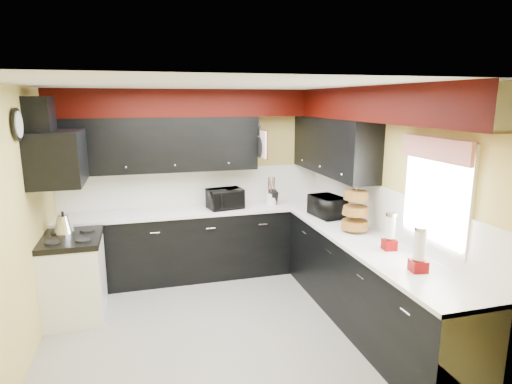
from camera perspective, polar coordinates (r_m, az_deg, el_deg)
ground at (r=4.73m, az=-4.59°, el=-17.84°), size 3.60×3.60×0.00m
wall_back at (r=5.98m, az=-8.07°, el=1.32°), size 3.60×0.06×2.50m
wall_right at (r=4.89m, az=16.32°, el=-1.49°), size 0.06×3.60×2.50m
wall_left at (r=4.32m, az=-29.14°, el=-4.37°), size 0.06×3.60×2.50m
ceiling at (r=4.10m, az=-5.20°, el=14.02°), size 3.60×3.60×0.06m
cab_back at (r=5.90m, az=-7.45°, el=-6.86°), size 3.60×0.60×0.90m
cab_right at (r=4.75m, az=14.51°, el=-11.98°), size 0.60×3.00×0.90m
counter_back at (r=5.77m, az=-7.58°, el=-2.44°), size 3.62×0.64×0.04m
counter_right at (r=4.59m, az=14.82°, el=-6.60°), size 0.64×3.02×0.04m
splash_back at (r=5.99m, az=-8.04°, el=0.74°), size 3.60×0.02×0.50m
splash_right at (r=4.90m, az=16.18°, el=-2.18°), size 0.02×3.60×0.50m
upper_back at (r=5.69m, az=-13.02°, el=6.17°), size 2.60×0.35×0.70m
upper_right at (r=5.50m, az=10.18°, el=6.09°), size 0.35×1.80×0.70m
soffit_back at (r=5.70m, az=-8.15°, el=11.66°), size 3.60×0.36×0.35m
soffit_right at (r=4.52m, az=16.37°, el=11.20°), size 0.36×3.24×0.35m
stove at (r=5.21m, az=-23.04°, el=-10.62°), size 0.60×0.75×0.86m
cooktop at (r=5.06m, az=-23.48°, el=-5.80°), size 0.62×0.77×0.06m
hood at (r=4.89m, az=-24.94°, el=4.17°), size 0.50×0.78×0.55m
hood_duct at (r=4.88m, az=-26.90°, el=8.95°), size 0.24×0.40×0.40m
window at (r=4.10m, az=22.94°, el=-0.24°), size 0.03×0.86×0.96m
valance at (r=4.01m, az=22.79°, el=5.30°), size 0.04×0.88×0.20m
pan_top at (r=5.81m, az=0.17°, el=8.58°), size 0.03×0.22×0.40m
pan_mid at (r=5.70m, az=0.52°, el=5.99°), size 0.03×0.28×0.46m
pan_low at (r=5.96m, az=-0.17°, el=5.96°), size 0.03×0.24×0.42m
cut_board at (r=5.59m, az=0.97°, el=6.38°), size 0.03×0.26×0.35m
baskets at (r=4.81m, az=13.12°, el=-2.39°), size 0.27×0.27×0.50m
clock at (r=4.41m, az=-29.23°, el=7.86°), size 0.03×0.30×0.30m
deco_plate at (r=4.46m, az=19.14°, el=10.05°), size 0.03×0.24×0.24m
toaster_oven at (r=5.73m, az=-4.10°, el=-0.89°), size 0.51×0.45×0.26m
microwave at (r=5.39m, az=9.50°, el=-1.90°), size 0.38×0.50×0.26m
utensil_crock at (r=5.93m, az=2.05°, el=-0.93°), size 0.20×0.20×0.16m
knife_block at (r=5.93m, az=2.28°, el=-0.74°), size 0.10×0.14×0.20m
kettle at (r=5.21m, az=-24.27°, el=-3.91°), size 0.26×0.26×0.19m
dispenser_a at (r=4.34m, az=17.43°, el=-5.32°), size 0.13×0.13×0.32m
dispenser_b at (r=3.88m, az=20.95°, el=-7.40°), size 0.15×0.15×0.36m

